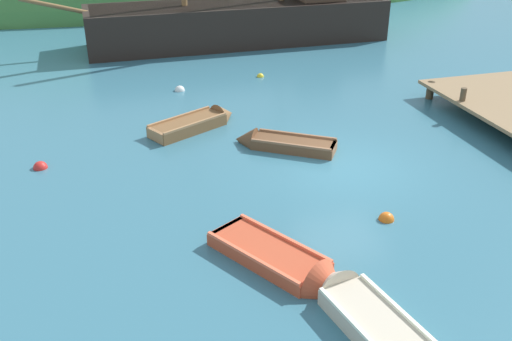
{
  "coord_description": "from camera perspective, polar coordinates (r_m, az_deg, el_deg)",
  "views": [
    {
      "loc": [
        -6.49,
        -13.32,
        7.3
      ],
      "look_at": [
        -2.65,
        0.15,
        0.21
      ],
      "focal_mm": 39.93,
      "sensor_mm": 36.0,
      "label": 1
    }
  ],
  "objects": [
    {
      "name": "buoy_red",
      "position": [
        17.43,
        -20.78,
        0.23
      ],
      "size": [
        0.41,
        0.41,
        0.41
      ],
      "primitive_type": "sphere",
      "color": "red",
      "rests_on": "ground"
    },
    {
      "name": "ground_plane",
      "position": [
        16.51,
        9.0,
        0.28
      ],
      "size": [
        120.0,
        120.0,
        0.0
      ],
      "primitive_type": "plane",
      "color": "teal"
    },
    {
      "name": "rowboat_far",
      "position": [
        12.14,
        3.31,
        -9.64
      ],
      "size": [
        2.65,
        3.47,
        1.06
      ],
      "rotation": [
        0.0,
        0.0,
        5.24
      ],
      "color": "#C64C2D",
      "rests_on": "ground"
    },
    {
      "name": "buoy_orange",
      "position": [
        14.21,
        12.92,
        -4.81
      ],
      "size": [
        0.38,
        0.38,
        0.38
      ],
      "primitive_type": "sphere",
      "color": "orange",
      "rests_on": "ground"
    },
    {
      "name": "sailing_ship",
      "position": [
        29.67,
        -1.47,
        14.17
      ],
      "size": [
        17.66,
        3.72,
        13.23
      ],
      "rotation": [
        0.0,
        0.0,
        3.15
      ],
      "color": "black",
      "rests_on": "ground"
    },
    {
      "name": "buoy_white",
      "position": [
        22.78,
        -7.64,
        7.94
      ],
      "size": [
        0.4,
        0.4,
        0.4
      ],
      "primitive_type": "sphere",
      "color": "white",
      "rests_on": "ground"
    },
    {
      "name": "rowboat_outer_left",
      "position": [
        17.56,
        2.3,
        2.63
      ],
      "size": [
        3.11,
        2.49,
        0.87
      ],
      "rotation": [
        0.0,
        0.0,
        2.55
      ],
      "color": "brown",
      "rests_on": "ground"
    },
    {
      "name": "buoy_yellow",
      "position": [
        24.29,
        0.44,
        9.37
      ],
      "size": [
        0.3,
        0.3,
        0.3
      ],
      "primitive_type": "sphere",
      "color": "yellow",
      "rests_on": "ground"
    },
    {
      "name": "rowboat_portside",
      "position": [
        19.11,
        -5.77,
        4.69
      ],
      "size": [
        3.29,
        2.33,
        0.9
      ],
      "rotation": [
        0.0,
        0.0,
        0.49
      ],
      "color": "brown",
      "rests_on": "ground"
    },
    {
      "name": "rowboat_outer_right",
      "position": [
        11.1,
        10.72,
        -14.05
      ],
      "size": [
        1.59,
        3.32,
        0.99
      ],
      "rotation": [
        0.0,
        0.0,
        1.76
      ],
      "color": "beige",
      "rests_on": "ground"
    }
  ]
}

